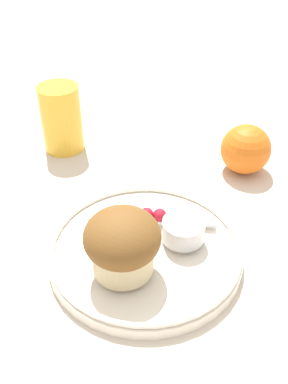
# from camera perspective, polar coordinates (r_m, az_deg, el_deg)

# --- Properties ---
(ground_plane) EXTENTS (3.00, 3.00, 0.00)m
(ground_plane) POSITION_cam_1_polar(r_m,az_deg,el_deg) (0.51, -1.72, -6.50)
(ground_plane) COLOR beige
(plate) EXTENTS (0.22, 0.22, 0.02)m
(plate) POSITION_cam_1_polar(r_m,az_deg,el_deg) (0.49, 0.17, -7.78)
(plate) COLOR silver
(plate) RESTS_ON ground_plane
(muffin) EXTENTS (0.08, 0.08, 0.07)m
(muffin) POSITION_cam_1_polar(r_m,az_deg,el_deg) (0.43, -2.28, -6.83)
(muffin) COLOR beige
(muffin) RESTS_ON plate
(cream_ramekin) EXTENTS (0.05, 0.05, 0.02)m
(cream_ramekin) POSITION_cam_1_polar(r_m,az_deg,el_deg) (0.48, 5.27, -4.96)
(cream_ramekin) COLOR silver
(cream_ramekin) RESTS_ON plate
(berry_pair) EXTENTS (0.03, 0.02, 0.02)m
(berry_pair) POSITION_cam_1_polar(r_m,az_deg,el_deg) (0.51, 1.24, -3.03)
(berry_pair) COLOR #B7192D
(berry_pair) RESTS_ON plate
(butter_knife) EXTENTS (0.15, 0.02, 0.00)m
(butter_knife) POSITION_cam_1_polar(r_m,az_deg,el_deg) (0.51, 0.98, -3.59)
(butter_knife) COLOR silver
(butter_knife) RESTS_ON plate
(orange_fruit) EXTENTS (0.07, 0.07, 0.07)m
(orange_fruit) POSITION_cam_1_polar(r_m,az_deg,el_deg) (0.62, 13.40, 5.57)
(orange_fruit) COLOR orange
(orange_fruit) RESTS_ON ground_plane
(juice_glass) EXTENTS (0.06, 0.06, 0.10)m
(juice_glass) POSITION_cam_1_polar(r_m,az_deg,el_deg) (0.67, -10.96, 9.60)
(juice_glass) COLOR gold
(juice_glass) RESTS_ON ground_plane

